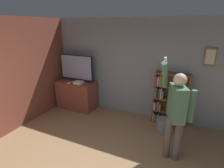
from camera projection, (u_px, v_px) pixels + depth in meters
name	position (u px, v px, depth m)	size (l,w,h in m)	color
wall_back	(138.00, 69.00, 4.81)	(7.01, 0.09, 2.70)	gray
wall_side_brick	(26.00, 72.00, 4.49)	(0.06, 4.59, 2.70)	brown
tv_ledge	(77.00, 95.00, 5.47)	(1.17, 0.62, 0.86)	brown
television	(76.00, 68.00, 5.26)	(1.09, 0.22, 0.80)	black
game_console	(78.00, 83.00, 5.12)	(0.25, 0.21, 0.08)	white
remote_loose	(69.00, 83.00, 5.18)	(0.07, 0.14, 0.02)	white
bookshelf	(167.00, 98.00, 4.53)	(0.84, 0.28, 1.38)	brown
person	(176.00, 110.00, 3.14)	(0.59, 0.57, 2.02)	#56514C
waste_bin	(163.00, 125.00, 4.25)	(0.33, 0.33, 0.35)	gray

